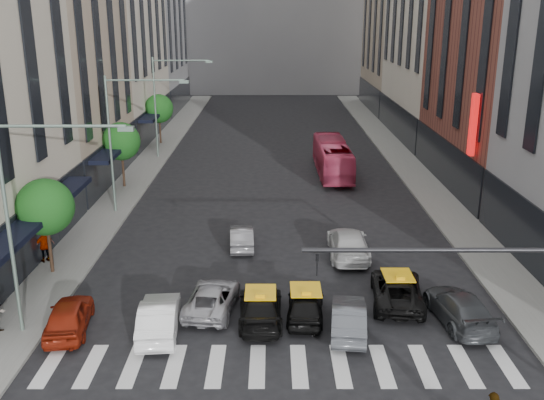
{
  "coord_description": "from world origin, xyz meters",
  "views": [
    {
      "loc": [
        -0.45,
        -18.8,
        13.03
      ],
      "look_at": [
        -0.43,
        10.08,
        4.0
      ],
      "focal_mm": 40.0,
      "sensor_mm": 36.0,
      "label": 1
    }
  ],
  "objects_px": {
    "streetlamp_far": "(165,94)",
    "bus": "(332,158)",
    "taxi_left": "(261,307)",
    "pedestrian_far": "(44,246)",
    "car_white_front": "(159,317)",
    "streetlamp_mid": "(124,126)",
    "taxi_center": "(305,304)",
    "streetlamp_near": "(29,200)",
    "car_red": "(69,316)"
  },
  "relations": [
    {
      "from": "car_white_front",
      "to": "taxi_left",
      "type": "height_order",
      "value": "car_white_front"
    },
    {
      "from": "streetlamp_mid",
      "to": "taxi_center",
      "type": "relative_size",
      "value": 2.28
    },
    {
      "from": "car_red",
      "to": "bus",
      "type": "relative_size",
      "value": 0.4
    },
    {
      "from": "car_red",
      "to": "taxi_center",
      "type": "height_order",
      "value": "car_red"
    },
    {
      "from": "streetlamp_near",
      "to": "bus",
      "type": "height_order",
      "value": "streetlamp_near"
    },
    {
      "from": "streetlamp_mid",
      "to": "taxi_left",
      "type": "xyz_separation_m",
      "value": [
        9.11,
        -14.93,
        -5.23
      ]
    },
    {
      "from": "streetlamp_near",
      "to": "taxi_center",
      "type": "distance_m",
      "value": 12.33
    },
    {
      "from": "streetlamp_far",
      "to": "streetlamp_mid",
      "type": "bearing_deg",
      "value": -90.0
    },
    {
      "from": "streetlamp_near",
      "to": "bus",
      "type": "xyz_separation_m",
      "value": [
        14.63,
        26.02,
        -4.47
      ]
    },
    {
      "from": "taxi_left",
      "to": "streetlamp_near",
      "type": "bearing_deg",
      "value": 5.68
    },
    {
      "from": "car_white_front",
      "to": "bus",
      "type": "distance_m",
      "value": 27.78
    },
    {
      "from": "streetlamp_near",
      "to": "streetlamp_far",
      "type": "xyz_separation_m",
      "value": [
        0.0,
        32.0,
        0.0
      ]
    },
    {
      "from": "streetlamp_mid",
      "to": "streetlamp_far",
      "type": "relative_size",
      "value": 1.0
    },
    {
      "from": "streetlamp_near",
      "to": "taxi_left",
      "type": "distance_m",
      "value": 10.56
    },
    {
      "from": "streetlamp_far",
      "to": "taxi_center",
      "type": "xyz_separation_m",
      "value": [
        11.09,
        -30.67,
        -5.23
      ]
    },
    {
      "from": "car_red",
      "to": "taxi_left",
      "type": "distance_m",
      "value": 8.16
    },
    {
      "from": "car_red",
      "to": "pedestrian_far",
      "type": "relative_size",
      "value": 2.25
    },
    {
      "from": "taxi_left",
      "to": "taxi_center",
      "type": "distance_m",
      "value": 2.0
    },
    {
      "from": "streetlamp_near",
      "to": "car_white_front",
      "type": "height_order",
      "value": "streetlamp_near"
    },
    {
      "from": "taxi_center",
      "to": "pedestrian_far",
      "type": "xyz_separation_m",
      "value": [
        -13.64,
        6.0,
        0.39
      ]
    },
    {
      "from": "car_white_front",
      "to": "bus",
      "type": "xyz_separation_m",
      "value": [
        9.78,
        25.99,
        0.71
      ]
    },
    {
      "from": "streetlamp_mid",
      "to": "pedestrian_far",
      "type": "distance_m",
      "value": 10.26
    },
    {
      "from": "streetlamp_near",
      "to": "streetlamp_mid",
      "type": "height_order",
      "value": "same"
    },
    {
      "from": "streetlamp_far",
      "to": "taxi_center",
      "type": "height_order",
      "value": "streetlamp_far"
    },
    {
      "from": "streetlamp_near",
      "to": "bus",
      "type": "distance_m",
      "value": 30.19
    },
    {
      "from": "streetlamp_near",
      "to": "car_red",
      "type": "xyz_separation_m",
      "value": [
        0.99,
        0.19,
        -5.2
      ]
    },
    {
      "from": "streetlamp_mid",
      "to": "car_red",
      "type": "bearing_deg",
      "value": -86.41
    },
    {
      "from": "taxi_left",
      "to": "pedestrian_far",
      "type": "xyz_separation_m",
      "value": [
        -11.66,
        6.26,
        0.39
      ]
    },
    {
      "from": "car_white_front",
      "to": "taxi_left",
      "type": "relative_size",
      "value": 0.96
    },
    {
      "from": "streetlamp_near",
      "to": "streetlamp_far",
      "type": "height_order",
      "value": "same"
    },
    {
      "from": "streetlamp_near",
      "to": "streetlamp_mid",
      "type": "distance_m",
      "value": 16.0
    },
    {
      "from": "streetlamp_far",
      "to": "car_red",
      "type": "relative_size",
      "value": 2.19
    },
    {
      "from": "bus",
      "to": "taxi_left",
      "type": "bearing_deg",
      "value": 76.73
    },
    {
      "from": "streetlamp_far",
      "to": "car_white_front",
      "type": "height_order",
      "value": "streetlamp_far"
    },
    {
      "from": "streetlamp_near",
      "to": "streetlamp_mid",
      "type": "bearing_deg",
      "value": 90.0
    },
    {
      "from": "car_white_front",
      "to": "taxi_center",
      "type": "relative_size",
      "value": 1.12
    },
    {
      "from": "streetlamp_near",
      "to": "car_red",
      "type": "height_order",
      "value": "streetlamp_near"
    },
    {
      "from": "car_red",
      "to": "taxi_left",
      "type": "xyz_separation_m",
      "value": [
        8.11,
        0.89,
        -0.03
      ]
    },
    {
      "from": "car_red",
      "to": "bus",
      "type": "distance_m",
      "value": 29.22
    },
    {
      "from": "car_white_front",
      "to": "taxi_center",
      "type": "bearing_deg",
      "value": -173.17
    },
    {
      "from": "streetlamp_far",
      "to": "taxi_center",
      "type": "bearing_deg",
      "value": -70.12
    },
    {
      "from": "streetlamp_far",
      "to": "streetlamp_near",
      "type": "bearing_deg",
      "value": -90.0
    },
    {
      "from": "car_red",
      "to": "pedestrian_far",
      "type": "xyz_separation_m",
      "value": [
        -3.55,
        7.14,
        0.36
      ]
    },
    {
      "from": "car_white_front",
      "to": "pedestrian_far",
      "type": "xyz_separation_m",
      "value": [
        -7.4,
        7.3,
        0.33
      ]
    },
    {
      "from": "streetlamp_far",
      "to": "bus",
      "type": "distance_m",
      "value": 16.42
    },
    {
      "from": "taxi_center",
      "to": "car_white_front",
      "type": "bearing_deg",
      "value": 16.13
    },
    {
      "from": "streetlamp_far",
      "to": "taxi_center",
      "type": "relative_size",
      "value": 2.28
    },
    {
      "from": "taxi_left",
      "to": "pedestrian_far",
      "type": "height_order",
      "value": "pedestrian_far"
    },
    {
      "from": "streetlamp_far",
      "to": "car_white_front",
      "type": "distance_m",
      "value": 32.75
    },
    {
      "from": "streetlamp_far",
      "to": "taxi_left",
      "type": "distance_m",
      "value": 32.66
    }
  ]
}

